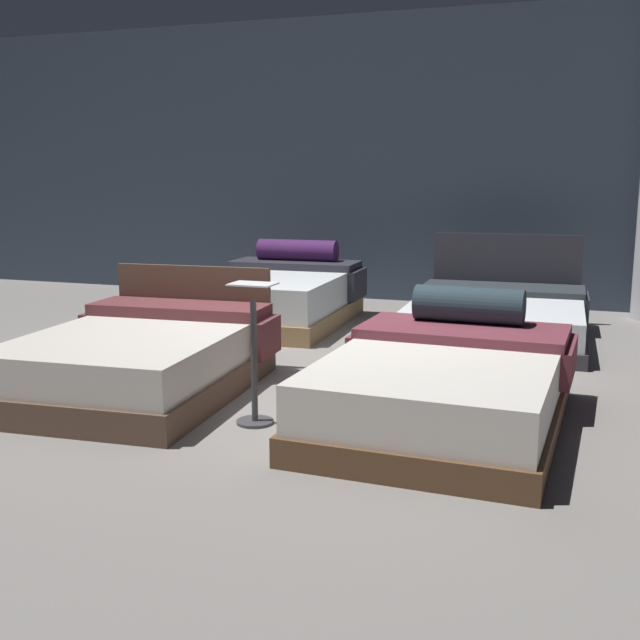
% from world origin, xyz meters
% --- Properties ---
extents(ground_plane, '(18.00, 18.00, 0.02)m').
position_xyz_m(ground_plane, '(0.00, 0.00, -0.01)').
color(ground_plane, gray).
extents(showroom_back_wall, '(18.00, 0.06, 3.50)m').
position_xyz_m(showroom_back_wall, '(0.00, 3.88, 1.75)').
color(showroom_back_wall, '#333D4C').
rests_on(showroom_back_wall, ground_plane).
extents(bed_0, '(1.62, 2.07, 0.83)m').
position_xyz_m(bed_0, '(-1.08, -0.87, 0.25)').
color(bed_0, brown).
rests_on(bed_0, ground_plane).
extents(bed_1, '(1.55, 2.15, 0.79)m').
position_xyz_m(bed_1, '(1.15, -0.90, 0.26)').
color(bed_1, brown).
rests_on(bed_1, ground_plane).
extents(bed_2, '(1.57, 2.08, 0.84)m').
position_xyz_m(bed_2, '(-1.15, 1.92, 0.29)').
color(bed_2, '#937148').
rests_on(bed_2, ground_plane).
extents(bed_3, '(1.73, 2.14, 0.95)m').
position_xyz_m(bed_3, '(1.18, 1.89, 0.21)').
color(bed_3, '#312F36').
rests_on(bed_3, ground_plane).
extents(price_sign, '(0.28, 0.24, 0.91)m').
position_xyz_m(price_sign, '(0.00, -1.29, 0.35)').
color(price_sign, '#3F3F44').
rests_on(price_sign, ground_plane).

